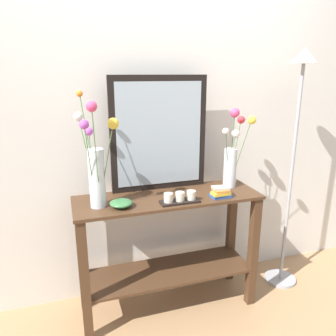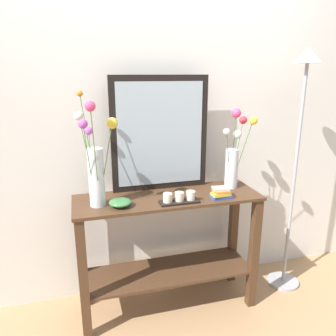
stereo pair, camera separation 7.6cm
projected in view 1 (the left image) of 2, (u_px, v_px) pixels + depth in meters
ground_plane at (168, 305)px, 2.36m from camera, size 7.00×6.00×0.02m
wall_back at (154, 109)px, 2.27m from camera, size 6.40×0.08×2.70m
console_table at (168, 240)px, 2.21m from camera, size 1.20×0.39×0.82m
mirror_leaning at (159, 134)px, 2.17m from camera, size 0.65×0.03×0.76m
tall_vase_left at (96, 166)px, 1.89m from camera, size 0.23×0.27×0.67m
vase_right at (232, 155)px, 2.25m from camera, size 0.22×0.22×0.55m
candle_tray at (180, 198)px, 2.02m from camera, size 0.24×0.09×0.07m
decorative_bowl at (121, 203)px, 1.95m from camera, size 0.14×0.14×0.05m
book_stack at (221, 192)px, 2.10m from camera, size 0.13×0.09×0.07m
floor_lamp at (296, 133)px, 2.30m from camera, size 0.24×0.24×1.75m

